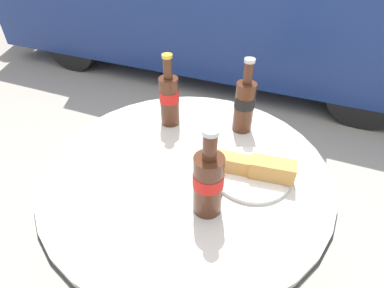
% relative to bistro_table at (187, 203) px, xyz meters
% --- Properties ---
extents(bistro_table, '(0.79, 0.79, 0.75)m').
position_rel_bistro_table_xyz_m(bistro_table, '(0.00, 0.00, 0.00)').
color(bistro_table, '#333333').
rests_on(bistro_table, ground_plane).
extents(cola_bottle_left, '(0.06, 0.06, 0.23)m').
position_rel_bistro_table_xyz_m(cola_bottle_left, '(0.09, 0.23, 0.25)').
color(cola_bottle_left, '#4C2819').
rests_on(cola_bottle_left, bistro_table).
extents(cola_bottle_right, '(0.07, 0.07, 0.23)m').
position_rel_bistro_table_xyz_m(cola_bottle_right, '(0.10, -0.12, 0.24)').
color(cola_bottle_right, '#4C2819').
rests_on(cola_bottle_right, bistro_table).
extents(cola_bottle_center, '(0.06, 0.06, 0.23)m').
position_rel_bistro_table_xyz_m(cola_bottle_center, '(-0.13, 0.18, 0.24)').
color(cola_bottle_center, '#4C2819').
rests_on(cola_bottle_center, bistro_table).
extents(lunch_plate_near, '(0.22, 0.21, 0.06)m').
position_rel_bistro_table_xyz_m(lunch_plate_near, '(0.17, 0.03, 0.17)').
color(lunch_plate_near, white).
rests_on(lunch_plate_near, bistro_table).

